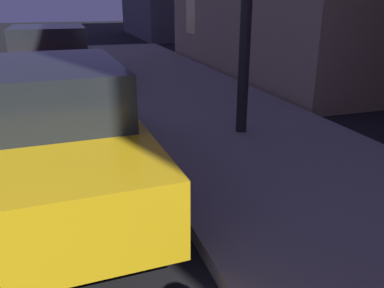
% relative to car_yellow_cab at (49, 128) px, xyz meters
% --- Properties ---
extents(car_yellow_cab, '(2.11, 4.46, 1.43)m').
position_rel_car_yellow_cab_xyz_m(car_yellow_cab, '(0.00, 0.00, 0.00)').
color(car_yellow_cab, gold).
rests_on(car_yellow_cab, ground).
extents(car_red, '(2.14, 4.51, 1.43)m').
position_rel_car_yellow_cab_xyz_m(car_red, '(-0.00, 5.93, -0.00)').
color(car_red, maroon).
rests_on(car_red, ground).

